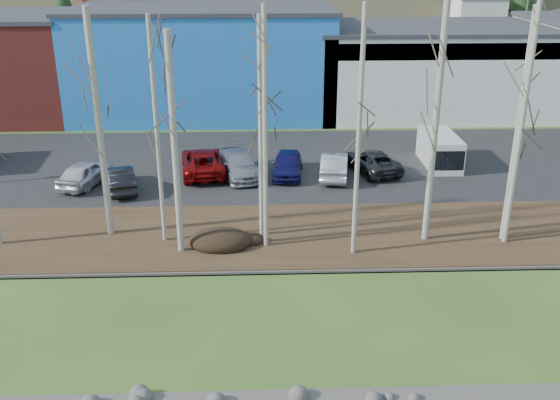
{
  "coord_description": "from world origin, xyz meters",
  "views": [
    {
      "loc": [
        -1.8,
        -11.81,
        12.5
      ],
      "look_at": [
        -0.91,
        12.86,
        2.5
      ],
      "focal_mm": 40.0,
      "sensor_mm": 36.0,
      "label": 1
    }
  ],
  "objects_px": {
    "car_0": "(86,173)",
    "car_1": "(121,179)",
    "van_white": "(441,150)",
    "car_3": "(239,164)",
    "car_6": "(372,161)",
    "car_2": "(203,161)",
    "car_5": "(334,165)",
    "car_4": "(288,164)"
  },
  "relations": [
    {
      "from": "car_6",
      "to": "car_0",
      "type": "bearing_deg",
      "value": -11.03
    },
    {
      "from": "car_5",
      "to": "van_white",
      "type": "relative_size",
      "value": 0.98
    },
    {
      "from": "car_1",
      "to": "car_4",
      "type": "distance_m",
      "value": 9.46
    },
    {
      "from": "car_1",
      "to": "car_0",
      "type": "bearing_deg",
      "value": -38.95
    },
    {
      "from": "car_3",
      "to": "van_white",
      "type": "distance_m",
      "value": 12.29
    },
    {
      "from": "car_2",
      "to": "car_5",
      "type": "relative_size",
      "value": 1.21
    },
    {
      "from": "car_4",
      "to": "van_white",
      "type": "distance_m",
      "value": 9.48
    },
    {
      "from": "car_1",
      "to": "van_white",
      "type": "distance_m",
      "value": 18.93
    },
    {
      "from": "car_5",
      "to": "car_3",
      "type": "bearing_deg",
      "value": 4.21
    },
    {
      "from": "car_5",
      "to": "car_4",
      "type": "bearing_deg",
      "value": 1.92
    },
    {
      "from": "car_5",
      "to": "van_white",
      "type": "xyz_separation_m",
      "value": [
        6.67,
        1.78,
        0.25
      ]
    },
    {
      "from": "car_2",
      "to": "van_white",
      "type": "xyz_separation_m",
      "value": [
        14.32,
        0.89,
        0.23
      ]
    },
    {
      "from": "car_2",
      "to": "car_0",
      "type": "bearing_deg",
      "value": 7.78
    },
    {
      "from": "van_white",
      "to": "car_2",
      "type": "bearing_deg",
      "value": -175.95
    },
    {
      "from": "van_white",
      "to": "car_5",
      "type": "bearing_deg",
      "value": -164.58
    },
    {
      "from": "car_4",
      "to": "car_5",
      "type": "relative_size",
      "value": 0.94
    },
    {
      "from": "car_5",
      "to": "car_0",
      "type": "bearing_deg",
      "value": 11.82
    },
    {
      "from": "car_2",
      "to": "car_3",
      "type": "height_order",
      "value": "car_2"
    },
    {
      "from": "car_4",
      "to": "van_white",
      "type": "xyz_separation_m",
      "value": [
        9.36,
        1.47,
        0.27
      ]
    },
    {
      "from": "car_2",
      "to": "car_4",
      "type": "bearing_deg",
      "value": 166.04
    },
    {
      "from": "car_2",
      "to": "car_6",
      "type": "distance_m",
      "value": 9.99
    },
    {
      "from": "car_5",
      "to": "car_6",
      "type": "height_order",
      "value": "car_5"
    },
    {
      "from": "car_5",
      "to": "van_white",
      "type": "bearing_deg",
      "value": -156.65
    },
    {
      "from": "car_3",
      "to": "car_0",
      "type": "bearing_deg",
      "value": 173.22
    },
    {
      "from": "car_2",
      "to": "van_white",
      "type": "distance_m",
      "value": 14.35
    },
    {
      "from": "car_4",
      "to": "car_6",
      "type": "distance_m",
      "value": 5.06
    },
    {
      "from": "car_0",
      "to": "car_5",
      "type": "xyz_separation_m",
      "value": [
        14.05,
        0.83,
        0.01
      ]
    },
    {
      "from": "car_0",
      "to": "car_5",
      "type": "height_order",
      "value": "car_5"
    },
    {
      "from": "car_2",
      "to": "car_3",
      "type": "distance_m",
      "value": 2.17
    },
    {
      "from": "car_3",
      "to": "car_6",
      "type": "bearing_deg",
      "value": -11.61
    },
    {
      "from": "car_4",
      "to": "car_3",
      "type": "bearing_deg",
      "value": -176.7
    },
    {
      "from": "car_0",
      "to": "car_1",
      "type": "relative_size",
      "value": 1.03
    },
    {
      "from": "car_6",
      "to": "car_3",
      "type": "bearing_deg",
      "value": -13.56
    },
    {
      "from": "car_1",
      "to": "car_4",
      "type": "height_order",
      "value": "car_4"
    },
    {
      "from": "car_0",
      "to": "car_1",
      "type": "bearing_deg",
      "value": 175.96
    },
    {
      "from": "car_3",
      "to": "car_5",
      "type": "xyz_separation_m",
      "value": [
        5.54,
        -0.41,
        0.02
      ]
    },
    {
      "from": "car_1",
      "to": "car_2",
      "type": "bearing_deg",
      "value": -165.79
    },
    {
      "from": "car_4",
      "to": "van_white",
      "type": "relative_size",
      "value": 0.92
    },
    {
      "from": "car_0",
      "to": "car_6",
      "type": "distance_m",
      "value": 16.48
    },
    {
      "from": "car_6",
      "to": "van_white",
      "type": "bearing_deg",
      "value": 174.64
    },
    {
      "from": "car_0",
      "to": "van_white",
      "type": "distance_m",
      "value": 20.89
    },
    {
      "from": "car_1",
      "to": "car_6",
      "type": "xyz_separation_m",
      "value": [
        14.28,
        2.57,
        -0.02
      ]
    }
  ]
}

